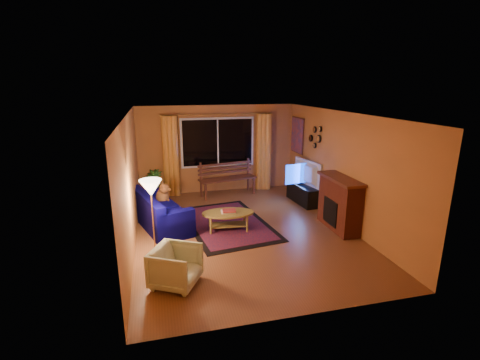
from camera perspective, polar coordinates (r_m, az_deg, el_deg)
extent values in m
cube|color=brown|center=(7.65, 0.54, -8.26)|extent=(4.50, 6.00, 0.02)
cube|color=white|center=(7.02, 0.60, 10.90)|extent=(4.50, 6.00, 0.02)
cube|color=#C47B3C|center=(10.11, -3.70, 5.11)|extent=(4.50, 0.02, 2.50)
cube|color=#C47B3C|center=(7.04, -17.55, -0.25)|extent=(0.02, 6.00, 2.50)
cube|color=#C47B3C|center=(8.08, 16.29, 1.84)|extent=(0.02, 6.00, 2.50)
cube|color=black|center=(10.01, -3.65, 6.17)|extent=(2.00, 0.02, 1.30)
cylinder|color=#BF8C3F|center=(9.87, -3.69, 10.71)|extent=(3.20, 0.03, 0.03)
cylinder|color=#F49C37|center=(9.86, -11.31, 3.80)|extent=(0.36, 0.36, 2.24)
cylinder|color=#F49C37|center=(10.33, 3.85, 4.59)|extent=(0.36, 0.36, 2.24)
cube|color=#4B2417|center=(9.87, -2.01, -1.14)|extent=(1.68, 0.77, 0.49)
imported|color=#235B1E|center=(9.80, -13.91, -0.73)|extent=(0.60, 0.60, 0.81)
cube|color=#040249|center=(7.91, -12.81, -4.78)|extent=(1.35, 2.05, 0.77)
imported|color=beige|center=(5.67, -10.50, -13.51)|extent=(0.88, 0.90, 0.70)
cylinder|color=#BF8C3F|center=(6.55, -14.10, -6.08)|extent=(0.27, 0.27, 1.43)
cube|color=maroon|center=(7.98, -2.19, -7.10)|extent=(2.06, 2.92, 0.02)
cylinder|color=olive|center=(7.58, -1.97, -6.74)|extent=(1.24, 1.24, 0.41)
cube|color=black|center=(9.41, 10.31, -2.24)|extent=(0.50, 1.20, 0.49)
imported|color=black|center=(9.26, 10.48, 1.13)|extent=(0.35, 1.15, 0.66)
cube|color=maroon|center=(7.84, 16.01, -3.89)|extent=(0.40, 1.20, 1.10)
cube|color=#D54520|center=(10.15, 9.38, 7.26)|extent=(0.04, 0.76, 0.96)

